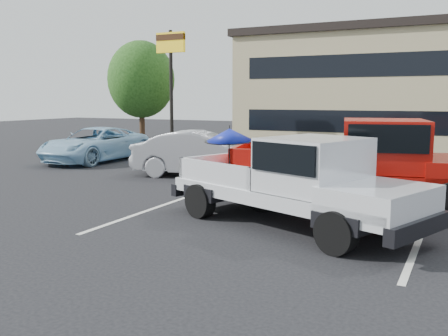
% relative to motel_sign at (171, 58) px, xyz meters
% --- Properties ---
extents(ground, '(90.00, 90.00, 0.00)m').
position_rel_motel_sign_xyz_m(ground, '(10.00, -14.00, -4.65)').
color(ground, black).
rests_on(ground, ground).
extents(stripe_left, '(0.12, 5.00, 0.01)m').
position_rel_motel_sign_xyz_m(stripe_left, '(7.00, -12.00, -4.65)').
color(stripe_left, silver).
rests_on(stripe_left, ground).
extents(stripe_right, '(0.12, 5.00, 0.01)m').
position_rel_motel_sign_xyz_m(stripe_right, '(13.00, -12.00, -4.65)').
color(stripe_right, silver).
rests_on(stripe_right, ground).
extents(motel_building, '(20.40, 8.40, 6.30)m').
position_rel_motel_sign_xyz_m(motel_building, '(12.00, 6.99, -1.45)').
color(motel_building, tan).
rests_on(motel_building, ground).
extents(motel_sign, '(1.60, 0.22, 6.00)m').
position_rel_motel_sign_xyz_m(motel_sign, '(0.00, 0.00, 0.00)').
color(motel_sign, black).
rests_on(motel_sign, ground).
extents(tree_left, '(3.96, 3.96, 6.02)m').
position_rel_motel_sign_xyz_m(tree_left, '(-4.00, 3.00, -0.92)').
color(tree_left, '#332114').
rests_on(tree_left, ground).
extents(silver_pickup, '(6.01, 3.88, 2.06)m').
position_rel_motel_sign_xyz_m(silver_pickup, '(10.80, -12.13, -3.60)').
color(silver_pickup, black).
rests_on(silver_pickup, ground).
extents(red_pickup, '(6.81, 3.63, 2.13)m').
position_rel_motel_sign_xyz_m(red_pickup, '(11.72, -9.39, -3.48)').
color(red_pickup, black).
rests_on(red_pickup, ground).
extents(silver_sedan, '(4.89, 2.63, 1.53)m').
position_rel_motel_sign_xyz_m(silver_sedan, '(5.60, -6.96, -3.89)').
color(silver_sedan, '#A4A6AC').
rests_on(silver_sedan, ground).
extents(blue_suv, '(2.42, 5.16, 1.43)m').
position_rel_motel_sign_xyz_m(blue_suv, '(-0.37, -5.42, -3.94)').
color(blue_suv, '#98C6E3').
rests_on(blue_suv, ground).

